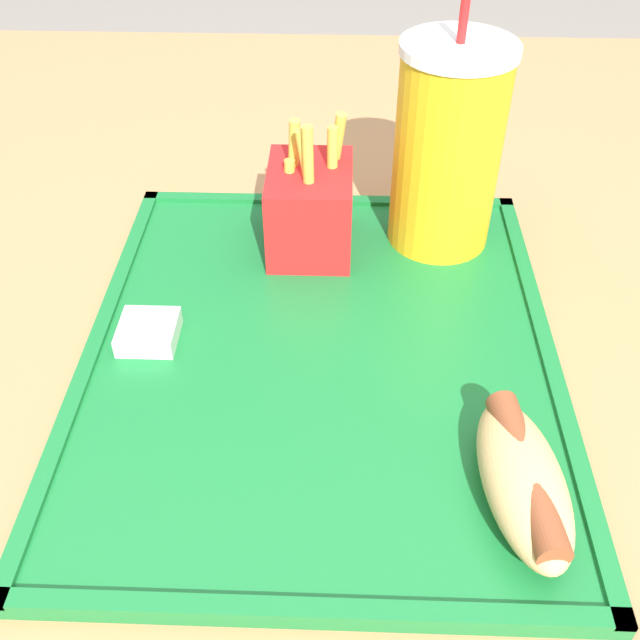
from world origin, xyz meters
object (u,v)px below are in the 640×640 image
soda_cup (447,148)px  fries_carton (311,207)px  sauce_cup_mayo (147,335)px  hot_dog_far (523,480)px

soda_cup → fries_carton: (0.02, -0.11, -0.05)m
soda_cup → fries_carton: 0.12m
sauce_cup_mayo → hot_dog_far: bearing=62.6°
soda_cup → sauce_cup_mayo: size_ratio=4.82×
hot_dog_far → fries_carton: bearing=-152.3°
sauce_cup_mayo → soda_cup: bearing=123.0°
soda_cup → sauce_cup_mayo: bearing=-57.0°
soda_cup → hot_dog_far: soda_cup is taller
hot_dog_far → sauce_cup_mayo: size_ratio=2.96×
soda_cup → fries_carton: bearing=-80.9°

